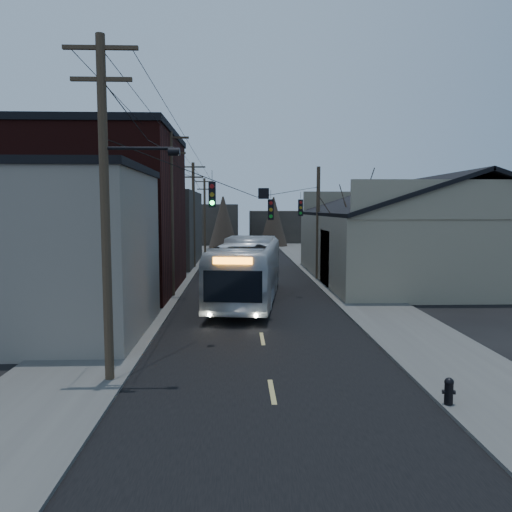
# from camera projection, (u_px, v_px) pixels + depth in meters

# --- Properties ---
(ground) EXTENTS (160.00, 160.00, 0.00)m
(ground) POSITION_uv_depth(u_px,v_px,m) (277.00, 421.00, 12.74)
(ground) COLOR black
(ground) RESTS_ON ground
(road_surface) EXTENTS (9.00, 110.00, 0.02)m
(road_surface) POSITION_uv_depth(u_px,v_px,m) (250.00, 272.00, 42.58)
(road_surface) COLOR black
(road_surface) RESTS_ON ground
(sidewalk_left) EXTENTS (4.00, 110.00, 0.12)m
(sidewalk_left) POSITION_uv_depth(u_px,v_px,m) (173.00, 272.00, 42.35)
(sidewalk_left) COLOR #474744
(sidewalk_left) RESTS_ON ground
(sidewalk_right) EXTENTS (4.00, 110.00, 0.12)m
(sidewalk_right) POSITION_uv_depth(u_px,v_px,m) (325.00, 271.00, 42.81)
(sidewalk_right) COLOR #474744
(sidewalk_right) RESTS_ON ground
(building_clapboard) EXTENTS (8.00, 8.00, 7.00)m
(building_clapboard) POSITION_uv_depth(u_px,v_px,m) (48.00, 254.00, 21.04)
(building_clapboard) COLOR slate
(building_clapboard) RESTS_ON ground
(building_brick) EXTENTS (10.00, 12.00, 10.00)m
(building_brick) POSITION_uv_depth(u_px,v_px,m) (97.00, 215.00, 31.80)
(building_brick) COLOR black
(building_brick) RESTS_ON ground
(building_left_far) EXTENTS (9.00, 14.00, 7.00)m
(building_left_far) POSITION_uv_depth(u_px,v_px,m) (150.00, 228.00, 47.88)
(building_left_far) COLOR #322E28
(building_left_far) RESTS_ON ground
(warehouse) EXTENTS (16.16, 20.60, 7.73)m
(warehouse) POSITION_uv_depth(u_px,v_px,m) (422.00, 244.00, 37.81)
(warehouse) COLOR gray
(warehouse) RESTS_ON ground
(building_far_left) EXTENTS (10.00, 12.00, 6.00)m
(building_far_left) POSITION_uv_depth(u_px,v_px,m) (206.00, 224.00, 76.90)
(building_far_left) COLOR #322E28
(building_far_left) RESTS_ON ground
(building_far_right) EXTENTS (12.00, 14.00, 5.00)m
(building_far_right) POSITION_uv_depth(u_px,v_px,m) (286.00, 226.00, 82.39)
(building_far_right) COLOR #322E28
(building_far_right) RESTS_ON ground
(bare_tree) EXTENTS (0.40, 0.40, 7.20)m
(bare_tree) POSITION_uv_depth(u_px,v_px,m) (353.00, 236.00, 32.52)
(bare_tree) COLOR black
(bare_tree) RESTS_ON ground
(utility_lines) EXTENTS (11.24, 45.28, 10.50)m
(utility_lines) POSITION_uv_depth(u_px,v_px,m) (209.00, 215.00, 36.17)
(utility_lines) COLOR #382B1E
(utility_lines) RESTS_ON ground
(bus) EXTENTS (4.69, 13.50, 3.68)m
(bus) POSITION_uv_depth(u_px,v_px,m) (248.00, 270.00, 28.94)
(bus) COLOR silver
(bus) RESTS_ON ground
(parked_car) EXTENTS (1.55, 4.42, 1.46)m
(parked_car) POSITION_uv_depth(u_px,v_px,m) (214.00, 266.00, 40.50)
(parked_car) COLOR #B3B7BB
(parked_car) RESTS_ON ground
(fire_hydrant) EXTENTS (0.36, 0.25, 0.74)m
(fire_hydrant) POSITION_uv_depth(u_px,v_px,m) (449.00, 390.00, 13.48)
(fire_hydrant) COLOR black
(fire_hydrant) RESTS_ON sidewalk_right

